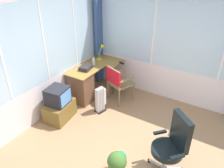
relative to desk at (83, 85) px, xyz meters
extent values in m
cube|color=#96724E|center=(-1.16, -1.96, -0.44)|extent=(5.61, 5.54, 0.06)
cube|color=silver|center=(-1.16, 0.34, -0.01)|extent=(4.61, 0.06, 0.80)
cube|color=silver|center=(-1.16, 0.34, 1.21)|extent=(4.51, 0.06, 1.63)
cube|color=white|center=(-1.62, 0.34, 1.21)|extent=(0.04, 0.07, 1.63)
cube|color=white|center=(-0.70, 0.34, 1.21)|extent=(0.04, 0.07, 1.63)
cube|color=white|center=(0.22, 0.34, 1.21)|extent=(0.04, 0.07, 1.63)
cube|color=silver|center=(1.17, -1.96, -0.01)|extent=(0.06, 4.54, 0.80)
cube|color=silver|center=(1.17, -1.96, 1.21)|extent=(0.06, 4.44, 1.63)
cube|color=white|center=(1.17, -1.21, 1.21)|extent=(0.07, 0.04, 1.63)
cube|color=#385489|center=(1.04, 0.21, 0.85)|extent=(0.34, 0.08, 2.51)
cube|color=olive|center=(0.41, 0.01, 0.33)|extent=(1.43, 0.56, 0.02)
cube|color=olive|center=(0.85, -0.38, 0.33)|extent=(0.56, 0.23, 0.02)
cube|color=brown|center=(-0.08, 0.01, -0.05)|extent=(0.40, 0.52, 0.71)
cylinder|color=#4C4C51|center=(0.61, -0.45, -0.05)|extent=(0.04, 0.04, 0.72)
cylinder|color=#4C4C51|center=(-0.26, 0.24, -0.05)|extent=(0.04, 0.04, 0.72)
cylinder|color=yellow|center=(0.81, 0.07, 0.35)|extent=(0.13, 0.13, 0.02)
cylinder|color=yellow|center=(0.81, 0.07, 0.45)|extent=(0.02, 0.02, 0.18)
cylinder|color=yellow|center=(0.86, 0.04, 0.63)|extent=(0.04, 0.08, 0.18)
cone|color=yellow|center=(0.91, 0.00, 0.67)|extent=(0.13, 0.12, 0.12)
cube|color=black|center=(0.89, -0.54, 0.35)|extent=(0.09, 0.16, 0.02)
cylinder|color=silver|center=(0.46, -0.01, 0.42)|extent=(0.06, 0.06, 0.16)
cone|color=white|center=(0.46, -0.01, 0.53)|extent=(0.06, 0.06, 0.06)
cube|color=#2C2629|center=(0.16, 0.01, 0.38)|extent=(0.33, 0.28, 0.09)
cylinder|color=olive|center=(0.60, -1.05, -0.19)|extent=(0.04, 0.04, 0.43)
cylinder|color=olive|center=(0.76, -0.64, -0.19)|extent=(0.04, 0.04, 0.43)
cylinder|color=olive|center=(0.19, -0.89, -0.19)|extent=(0.04, 0.04, 0.43)
cylinder|color=olive|center=(0.35, -0.48, -0.19)|extent=(0.04, 0.04, 0.43)
cube|color=olive|center=(0.48, -0.76, 0.05)|extent=(0.62, 0.62, 0.04)
cube|color=olive|center=(0.27, -0.68, 0.27)|extent=(0.19, 0.42, 0.41)
cube|color=red|center=(0.27, -0.68, 0.29)|extent=(0.22, 0.45, 0.34)
cube|color=olive|center=(0.40, -0.97, 0.23)|extent=(0.42, 0.19, 0.03)
cube|color=olive|center=(0.56, -0.56, 0.23)|extent=(0.42, 0.19, 0.03)
cube|color=#B7B7BF|center=(-0.91, -2.54, -0.36)|extent=(0.17, 0.26, 0.02)
cube|color=#B7B7BF|center=(-0.84, -2.39, -0.36)|extent=(0.28, 0.09, 0.02)
cylinder|color=black|center=(-0.71, -2.36, -0.38)|extent=(0.05, 0.05, 0.05)
cube|color=#B7B7BF|center=(-0.96, -2.28, -0.36)|extent=(0.07, 0.28, 0.02)
cylinder|color=black|center=(-0.95, -2.14, -0.38)|extent=(0.05, 0.05, 0.05)
cylinder|color=#B7B7BF|center=(-0.98, -2.42, -0.17)|extent=(0.05, 0.05, 0.35)
cylinder|color=black|center=(-0.98, -2.42, 0.04)|extent=(0.50, 0.50, 0.09)
cube|color=black|center=(-0.84, -2.54, 0.37)|extent=(0.35, 0.38, 0.57)
cube|color=black|center=(-0.80, -2.22, 0.17)|extent=(0.20, 0.18, 0.04)
cube|color=black|center=(-1.16, -2.62, 0.17)|extent=(0.20, 0.18, 0.04)
cube|color=brown|center=(-0.84, -0.02, -0.21)|extent=(0.69, 0.52, 0.39)
cube|color=black|center=(-0.84, -0.02, 0.16)|extent=(0.47, 0.45, 0.36)
cube|color=#5A91D9|center=(-0.82, -0.22, 0.16)|extent=(0.34, 0.05, 0.28)
cube|color=silver|center=(-0.27, -0.59, -0.09)|extent=(0.04, 0.10, 0.57)
cube|color=silver|center=(-0.23, -0.60, -0.09)|extent=(0.04, 0.10, 0.57)
cube|color=silver|center=(-0.19, -0.61, -0.09)|extent=(0.04, 0.10, 0.57)
cube|color=silver|center=(-0.15, -0.62, -0.09)|extent=(0.04, 0.10, 0.57)
cube|color=silver|center=(-0.11, -0.63, -0.09)|extent=(0.04, 0.10, 0.57)
cube|color=black|center=(-0.21, -0.68, -0.39)|extent=(0.23, 0.08, 0.03)
cube|color=black|center=(-0.17, -0.55, -0.39)|extent=(0.23, 0.08, 0.03)
cube|color=silver|center=(-0.07, -0.64, -0.06)|extent=(0.07, 0.10, 0.40)
sphere|color=#3D6728|center=(-1.43, -1.79, -0.14)|extent=(0.31, 0.31, 0.31)
sphere|color=#24743D|center=(-1.37, -1.82, -0.08)|extent=(0.17, 0.17, 0.17)
camera|label=1|loc=(-3.61, -3.04, 2.69)|focal=36.64mm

